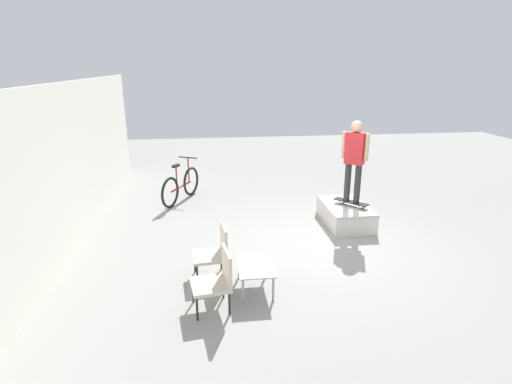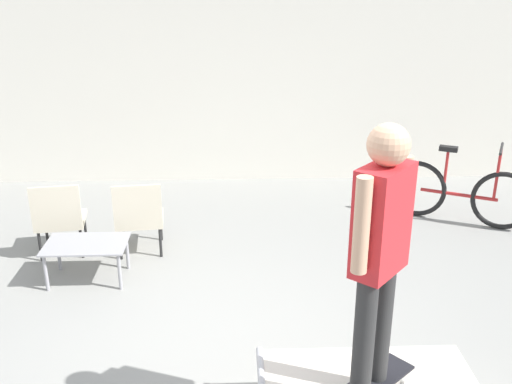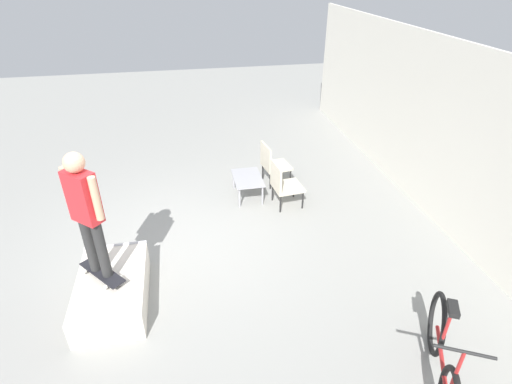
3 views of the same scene
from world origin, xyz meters
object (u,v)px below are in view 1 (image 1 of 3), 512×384
at_px(skateboard_on_ramp, 351,202).
at_px(coffee_table, 255,268).
at_px(person_skater, 355,155).
at_px(bicycle, 181,186).
at_px(patio_chair_right, 215,250).
at_px(patio_chair_left, 217,278).
at_px(skate_ramp_box, 345,214).

xyz_separation_m(skateboard_on_ramp, coffee_table, (-2.36, 2.36, -0.13)).
height_order(person_skater, bicycle, person_skater).
relative_size(skateboard_on_ramp, person_skater, 0.41).
distance_m(person_skater, patio_chair_right, 3.66).
xyz_separation_m(patio_chair_left, bicycle, (4.77, 0.74, -0.07)).
distance_m(skateboard_on_ramp, bicycle, 4.18).
xyz_separation_m(person_skater, patio_chair_left, (-2.79, 2.94, -1.05)).
distance_m(skate_ramp_box, patio_chair_left, 4.03).
bearing_deg(person_skater, patio_chair_left, 84.96).
bearing_deg(skate_ramp_box, patio_chair_left, 134.83).
xyz_separation_m(skateboard_on_ramp, bicycle, (1.98, 3.68, -0.10)).
relative_size(coffee_table, bicycle, 0.51).
xyz_separation_m(person_skater, coffee_table, (-2.36, 2.36, -1.15)).
bearing_deg(person_skater, bicycle, 13.17).
distance_m(skate_ramp_box, person_skater, 1.31).
bearing_deg(skate_ramp_box, skateboard_on_ramp, -118.29).
bearing_deg(bicycle, skateboard_on_ramp, -91.46).
relative_size(person_skater, patio_chair_right, 1.97).
distance_m(person_skater, bicycle, 4.33).
height_order(coffee_table, patio_chair_right, patio_chair_right).
relative_size(patio_chair_right, bicycle, 0.54).
bearing_deg(skateboard_on_ramp, patio_chair_right, 82.23).
xyz_separation_m(skate_ramp_box, patio_chair_left, (-2.84, 2.86, 0.26)).
bearing_deg(patio_chair_left, patio_chair_right, 171.44).
bearing_deg(bicycle, patio_chair_right, -142.42).
distance_m(skateboard_on_ramp, patio_chair_right, 3.51).
height_order(skate_ramp_box, bicycle, bicycle).
xyz_separation_m(skate_ramp_box, bicycle, (1.94, 3.59, 0.19)).
height_order(patio_chair_right, bicycle, bicycle).
height_order(skateboard_on_ramp, coffee_table, skateboard_on_ramp).
height_order(skate_ramp_box, person_skater, person_skater).
xyz_separation_m(skate_ramp_box, coffee_table, (-2.41, 2.27, 0.16)).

